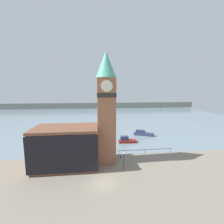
# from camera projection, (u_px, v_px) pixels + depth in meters

# --- Properties ---
(ground_plane) EXTENTS (160.00, 160.00, 0.00)m
(ground_plane) POSITION_uv_depth(u_px,v_px,m) (104.00, 183.00, 25.00)
(ground_plane) COLOR gray
(water) EXTENTS (160.00, 120.00, 0.00)m
(water) POSITION_uv_depth(u_px,v_px,m) (97.00, 115.00, 94.74)
(water) COLOR gray
(water) RESTS_ON ground_plane
(far_shoreline) EXTENTS (180.00, 3.00, 5.00)m
(far_shoreline) POSITION_uv_depth(u_px,v_px,m) (97.00, 105.00, 133.77)
(far_shoreline) COLOR gray
(far_shoreline) RESTS_ON water
(pier_railing) EXTENTS (13.60, 0.08, 1.09)m
(pier_railing) POSITION_uv_depth(u_px,v_px,m) (145.00, 150.00, 36.48)
(pier_railing) COLOR #232328
(pier_railing) RESTS_ON ground_plane
(clock_tower) EXTENTS (4.26, 4.26, 23.18)m
(clock_tower) POSITION_uv_depth(u_px,v_px,m) (106.00, 105.00, 31.13)
(clock_tower) COLOR #935B42
(clock_tower) RESTS_ON ground_plane
(pier_building) EXTENTS (12.74, 7.87, 8.09)m
(pier_building) POSITION_uv_depth(u_px,v_px,m) (66.00, 147.00, 30.29)
(pier_building) COLOR brown
(pier_building) RESTS_ON ground_plane
(boat_near) EXTENTS (5.30, 2.11, 1.97)m
(boat_near) POSITION_uv_depth(u_px,v_px,m) (127.00, 140.00, 44.56)
(boat_near) COLOR maroon
(boat_near) RESTS_ON water
(boat_far) EXTENTS (6.81, 4.16, 1.86)m
(boat_far) POSITION_uv_depth(u_px,v_px,m) (143.00, 133.00, 51.67)
(boat_far) COLOR #333856
(boat_far) RESTS_ON water
(mooring_bollard_near) EXTENTS (0.27, 0.27, 0.61)m
(mooring_bollard_near) POSITION_uv_depth(u_px,v_px,m) (120.00, 157.00, 34.29)
(mooring_bollard_near) COLOR #2D2D33
(mooring_bollard_near) RESTS_ON ground_plane
(lamp_post) EXTENTS (0.32, 0.32, 3.48)m
(lamp_post) POSITION_uv_depth(u_px,v_px,m) (124.00, 158.00, 28.84)
(lamp_post) COLOR black
(lamp_post) RESTS_ON ground_plane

